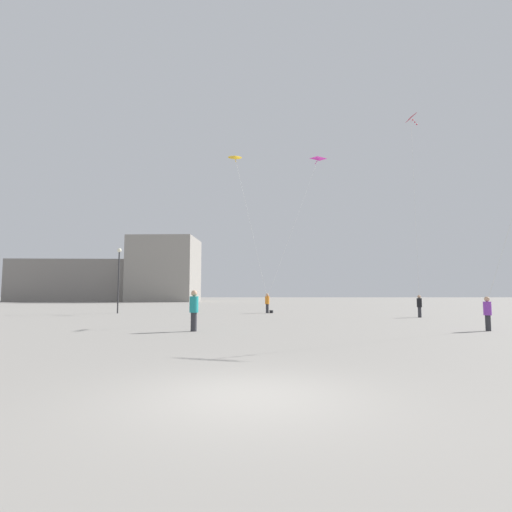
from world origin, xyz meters
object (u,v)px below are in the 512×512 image
at_px(kite_magenta_delta, 317,161).
at_px(building_centre_hall, 165,270).
at_px(person_in_teal, 194,309).
at_px(building_left_hall, 86,281).
at_px(kite_amber_diamond, 235,157).
at_px(kite_crimson_delta, 411,122).
at_px(lamppost_east, 119,270).
at_px(person_in_purple, 488,312).
at_px(person_in_black, 419,305).
at_px(person_in_orange, 267,302).
at_px(handbag_beside_flyer, 271,312).

height_order(kite_magenta_delta, building_centre_hall, kite_magenta_delta).
height_order(person_in_teal, building_left_hall, building_left_hall).
xyz_separation_m(kite_amber_diamond, kite_magenta_delta, (8.30, 3.43, 0.72)).
distance_m(kite_crimson_delta, lamppost_east, 26.04).
bearing_deg(kite_amber_diamond, lamppost_east, -164.82).
distance_m(person_in_purple, lamppost_east, 27.73).
bearing_deg(person_in_black, kite_crimson_delta, -146.21).
bearing_deg(person_in_black, person_in_teal, -172.73).
xyz_separation_m(person_in_teal, building_left_hall, (-34.24, 67.81, 3.16)).
distance_m(kite_magenta_delta, lamppost_east, 22.37).
bearing_deg(person_in_purple, kite_magenta_delta, -109.47).
bearing_deg(person_in_purple, building_left_hall, -85.79).
distance_m(person_in_black, lamppost_east, 24.34).
bearing_deg(person_in_orange, person_in_teal, -47.23).
bearing_deg(lamppost_east, person_in_black, -13.41).
xyz_separation_m(person_in_black, building_left_hall, (-48.65, 57.36, 3.31)).
height_order(person_in_purple, kite_crimson_delta, kite_crimson_delta).
distance_m(kite_crimson_delta, handbag_beside_flyer, 18.41).
bearing_deg(kite_magenta_delta, building_left_hall, 133.46).
bearing_deg(handbag_beside_flyer, person_in_black, -30.64).
relative_size(kite_magenta_delta, lamppost_east, 2.63).
height_order(person_in_purple, building_centre_hall, building_centre_hall).
bearing_deg(handbag_beside_flyer, person_in_teal, -103.69).
bearing_deg(person_in_purple, kite_crimson_delta, -123.59).
xyz_separation_m(person_in_orange, lamppost_east, (-12.80, -0.44, 2.75)).
relative_size(person_in_purple, building_left_hall, 0.06).
distance_m(person_in_black, kite_amber_diamond, 21.06).
xyz_separation_m(kite_amber_diamond, handbag_beside_flyer, (3.33, -2.13, -14.45)).
bearing_deg(lamppost_east, building_centre_hall, 98.51).
relative_size(kite_magenta_delta, handbag_beside_flyer, 45.97).
bearing_deg(person_in_black, kite_magenta_delta, 86.05).
bearing_deg(person_in_teal, building_left_hall, -149.89).
distance_m(person_in_purple, building_left_hall, 82.80).
bearing_deg(kite_magenta_delta, person_in_black, -65.26).
relative_size(kite_crimson_delta, kite_amber_diamond, 0.97).
bearing_deg(kite_magenta_delta, kite_amber_diamond, -157.56).
distance_m(person_in_teal, handbag_beside_flyer, 17.10).
height_order(building_left_hall, building_centre_hall, building_centre_hall).
bearing_deg(building_left_hall, person_in_purple, -54.75).
bearing_deg(kite_amber_diamond, handbag_beside_flyer, -32.62).
bearing_deg(person_in_teal, person_in_black, 129.28).
bearing_deg(person_in_teal, kite_amber_diamond, -178.87).
xyz_separation_m(kite_crimson_delta, kite_magenta_delta, (-4.89, 12.66, 1.34)).
height_order(kite_amber_diamond, handbag_beside_flyer, kite_amber_diamond).
bearing_deg(handbag_beside_flyer, person_in_orange, -164.05).
relative_size(person_in_teal, lamppost_east, 0.33).
relative_size(person_in_orange, person_in_purple, 1.09).
xyz_separation_m(person_in_purple, handbag_beside_flyer, (-9.46, 16.35, -0.74)).
height_order(person_in_black, person_in_purple, person_in_black).
relative_size(person_in_teal, building_centre_hall, 0.14).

